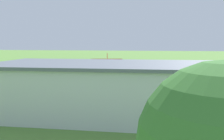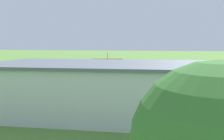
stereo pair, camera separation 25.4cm
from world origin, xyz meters
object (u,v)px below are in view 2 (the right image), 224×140
car_red (4,84)px  person_at_fence_line (97,81)px  truck_delivery_white (215,83)px  hangar (116,88)px  biplane (107,63)px  car_black (34,86)px  person_watching_takeoff (51,82)px

car_red → person_at_fence_line: person_at_fence_line is taller
truck_delivery_white → hangar: bearing=45.2°
biplane → person_at_fence_line: bearing=92.7°
biplane → car_black: biplane is taller
car_black → truck_delivery_white: truck_delivery_white is taller
biplane → person_watching_takeoff: (7.92, 15.40, -2.71)m
person_watching_takeoff → biplane: bearing=-117.2°
truck_delivery_white → person_at_fence_line: truck_delivery_white is taller
biplane → hangar: bearing=103.9°
biplane → car_red: biplane is taller
biplane → person_watching_takeoff: bearing=62.8°
truck_delivery_white → biplane: bearing=-35.0°
car_red → person_at_fence_line: bearing=-159.1°
person_at_fence_line → truck_delivery_white: bearing=172.1°
biplane → person_at_fence_line: (-0.58, 12.44, -2.66)m
person_watching_takeoff → car_red: bearing=22.7°
biplane → person_at_fence_line: biplane is taller
hangar → person_at_fence_line: (6.86, -17.64, -2.15)m
biplane → car_red: size_ratio=1.77×
car_black → truck_delivery_white: 31.47m
person_watching_takeoff → person_at_fence_line: 9.00m
truck_delivery_white → person_watching_takeoff: 29.93m
biplane → car_red: (15.65, 18.63, -2.72)m
truck_delivery_white → person_at_fence_line: size_ratio=3.55×
car_black → person_watching_takeoff: 4.19m
hangar → person_at_fence_line: bearing=-68.7°
hangar → truck_delivery_white: 20.71m
biplane → truck_delivery_white: biplane is taller
hangar → biplane: bearing=-76.1°
car_black → car_red: 6.48m
truck_delivery_white → person_at_fence_line: bearing=-7.9°
hangar → truck_delivery_white: hangar is taller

